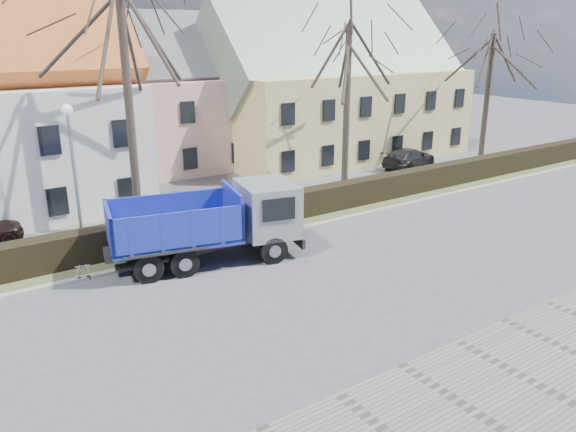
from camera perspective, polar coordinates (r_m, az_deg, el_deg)
ground at (r=20.06m, az=-0.88°, el=-7.29°), size 120.00×120.00×0.00m
sidewalk_near at (r=14.71m, az=18.71°, el=-18.63°), size 80.00×5.00×0.08m
curb_far at (r=23.70m, az=-7.02°, el=-3.15°), size 80.00×0.30×0.12m
grass_strip at (r=25.06m, az=-8.71°, el=-2.05°), size 80.00×3.00×0.10m
hedge at (r=24.69m, az=-8.57°, el=-0.88°), size 60.00×0.90×1.30m
building_pink at (r=38.09m, az=-12.71°, el=10.76°), size 10.80×8.80×8.00m
building_yellow at (r=41.53m, az=4.77°, el=12.06°), size 18.80×10.80×8.50m
tree_1 at (r=25.05m, az=-15.97°, el=12.23°), size 9.20×9.20×12.65m
tree_2 at (r=31.08m, az=6.03°, el=12.31°), size 8.00×8.00×11.00m
tree_3 at (r=39.87m, az=19.67°, el=12.26°), size 7.60×7.60×10.45m
dump_truck at (r=21.93m, az=-8.99°, el=-0.94°), size 8.07×4.42×3.06m
streetlight at (r=23.39m, az=-20.77°, el=3.25°), size 0.48×0.48×6.15m
cart_frame at (r=21.78m, az=-20.64°, el=-5.44°), size 0.80×0.56×0.66m
parked_car_b at (r=38.47m, az=12.19°, el=5.80°), size 4.77×2.72×1.30m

